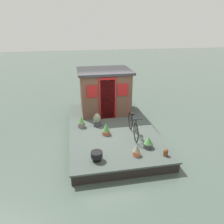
# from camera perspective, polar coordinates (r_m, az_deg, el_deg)

# --- Properties ---
(ground_plane) EXTENTS (60.00, 60.00, 0.00)m
(ground_plane) POSITION_cam_1_polar(r_m,az_deg,el_deg) (8.63, -0.25, -6.21)
(ground_plane) COLOR #47564C
(houseboat_deck) EXTENTS (5.50, 3.30, 0.40)m
(houseboat_deck) POSITION_cam_1_polar(r_m,az_deg,el_deg) (8.53, -0.25, -5.04)
(houseboat_deck) COLOR #424C47
(houseboat_deck) RESTS_ON ground_plane
(houseboat_cabin) EXTENTS (1.89, 2.33, 1.94)m
(houseboat_cabin) POSITION_cam_1_polar(r_m,az_deg,el_deg) (9.58, -2.03, 5.76)
(houseboat_cabin) COLOR brown
(houseboat_cabin) RESTS_ON houseboat_deck
(bicycle) EXTENTS (1.64, 0.50, 0.81)m
(bicycle) POSITION_cam_1_polar(r_m,az_deg,el_deg) (7.70, 5.73, -3.62)
(bicycle) COLOR black
(bicycle) RESTS_ON houseboat_deck
(potted_plant_basil) EXTENTS (0.29, 0.29, 0.48)m
(potted_plant_basil) POSITION_cam_1_polar(r_m,az_deg,el_deg) (7.72, -1.61, -4.66)
(potted_plant_basil) COLOR #935138
(potted_plant_basil) RESTS_ON houseboat_deck
(potted_plant_rosemary) EXTENTS (0.27, 0.27, 0.48)m
(potted_plant_rosemary) POSITION_cam_1_polar(r_m,az_deg,el_deg) (8.34, -8.32, -2.74)
(potted_plant_rosemary) COLOR slate
(potted_plant_rosemary) RESTS_ON houseboat_deck
(potted_plant_fern) EXTENTS (0.32, 0.32, 0.41)m
(potted_plant_fern) POSITION_cam_1_polar(r_m,az_deg,el_deg) (7.06, 9.82, -8.16)
(potted_plant_fern) COLOR #38383D
(potted_plant_fern) RESTS_ON houseboat_deck
(potted_plant_mint) EXTENTS (0.24, 0.24, 0.38)m
(potted_plant_mint) POSITION_cam_1_polar(r_m,az_deg,el_deg) (6.63, 6.70, -10.35)
(potted_plant_mint) COLOR #B2603D
(potted_plant_mint) RESTS_ON houseboat_deck
(potted_plant_succulent) EXTENTS (0.31, 0.31, 0.54)m
(potted_plant_succulent) POSITION_cam_1_polar(r_m,az_deg,el_deg) (8.38, -4.05, -2.26)
(potted_plant_succulent) COLOR #38383D
(potted_plant_succulent) RESTS_ON houseboat_deck
(charcoal_grill) EXTENTS (0.36, 0.36, 0.29)m
(charcoal_grill) POSITION_cam_1_polar(r_m,az_deg,el_deg) (6.40, -4.18, -11.52)
(charcoal_grill) COLOR black
(charcoal_grill) RESTS_ON houseboat_deck
(mooring_bollard) EXTENTS (0.15, 0.15, 0.24)m
(mooring_bollard) POSITION_cam_1_polar(r_m,az_deg,el_deg) (6.82, 14.38, -10.52)
(mooring_bollard) COLOR brown
(mooring_bollard) RESTS_ON houseboat_deck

